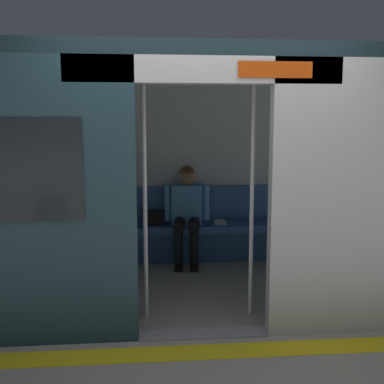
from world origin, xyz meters
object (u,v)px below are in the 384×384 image
at_px(train_car, 183,141).
at_px(grab_pole_door, 145,197).
at_px(bench_seat, 184,233).
at_px(person_seated, 187,208).
at_px(handbag, 154,217).
at_px(book, 220,222).
at_px(grab_pole_far, 252,195).

distance_m(train_car, grab_pole_door, 0.99).
height_order(bench_seat, grab_pole_door, grab_pole_door).
distance_m(train_car, person_seated, 1.26).
bearing_deg(train_car, handbag, -74.51).
relative_size(person_seated, book, 5.34).
bearing_deg(grab_pole_far, handbag, -65.86).
bearing_deg(book, handbag, 3.98).
xyz_separation_m(person_seated, handbag, (0.40, -0.13, -0.14)).
relative_size(handbag, grab_pole_far, 0.12).
relative_size(train_car, handbag, 24.62).
bearing_deg(handbag, train_car, 105.49).
distance_m(book, grab_pole_far, 1.94).
relative_size(person_seated, grab_pole_far, 0.54).
xyz_separation_m(book, grab_pole_door, (0.92, 1.84, 0.63)).
xyz_separation_m(bench_seat, grab_pole_far, (-0.46, 1.77, 0.75)).
distance_m(train_car, handbag, 1.47).
relative_size(person_seated, handbag, 4.52).
xyz_separation_m(book, grab_pole_far, (-0.00, 1.84, 0.63)).
xyz_separation_m(person_seated, book, (-0.43, -0.12, -0.21)).
bearing_deg(train_car, grab_pole_door, 64.52).
relative_size(handbag, book, 1.18).
height_order(bench_seat, person_seated, person_seated).
xyz_separation_m(person_seated, grab_pole_door, (0.49, 1.72, 0.42)).
height_order(book, grab_pole_door, grab_pole_door).
bearing_deg(grab_pole_far, bench_seat, -75.38).
relative_size(book, grab_pole_far, 0.10).
relative_size(train_car, person_seated, 5.45).
relative_size(train_car, grab_pole_door, 2.94).
xyz_separation_m(train_car, grab_pole_far, (-0.54, 0.80, -0.44)).
bearing_deg(grab_pole_door, person_seated, -106.01).
bearing_deg(handbag, grab_pole_door, 87.01).
bearing_deg(handbag, person_seated, 162.30).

